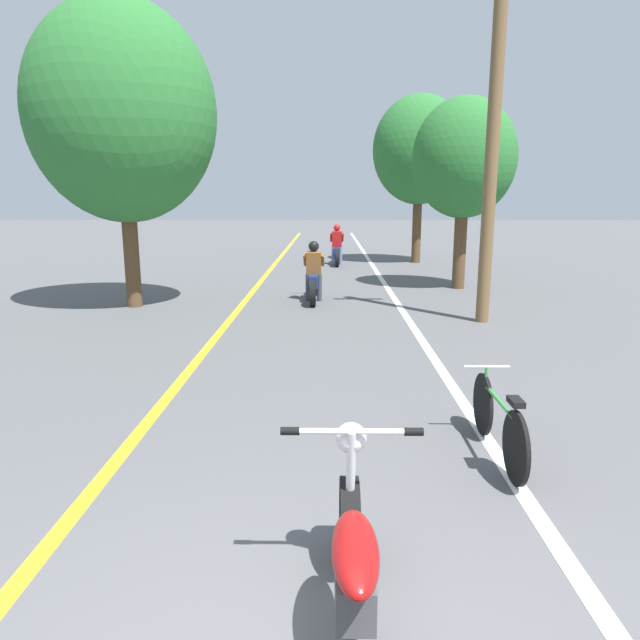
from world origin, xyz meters
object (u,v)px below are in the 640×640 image
(roadside_tree_left, at_px, (122,113))
(motorcycle_foreground, at_px, (354,575))
(roadside_tree_right_near, at_px, (464,159))
(motorcycle_rider_far, at_px, (337,249))
(motorcycle_rider_lead, at_px, (314,278))
(bicycle_parked, at_px, (498,421))
(utility_pole, at_px, (493,134))
(roadside_tree_right_far, at_px, (419,150))

(roadside_tree_left, bearing_deg, motorcycle_foreground, -65.52)
(roadside_tree_right_near, distance_m, motorcycle_rider_far, 6.76)
(motorcycle_rider_lead, xyz_separation_m, motorcycle_rider_far, (0.64, 7.24, 0.02))
(motorcycle_rider_far, xyz_separation_m, bicycle_parked, (1.23, -15.28, -0.20))
(utility_pole, relative_size, roadside_tree_left, 1.08)
(roadside_tree_right_far, bearing_deg, roadside_tree_left, -130.28)
(roadside_tree_left, xyz_separation_m, motorcycle_rider_lead, (3.87, 0.77, -3.47))
(roadside_tree_left, bearing_deg, motorcycle_rider_lead, 11.28)
(roadside_tree_right_near, xyz_separation_m, motorcycle_foreground, (-3.25, -12.17, -2.85))
(utility_pole, relative_size, roadside_tree_right_far, 1.14)
(motorcycle_rider_far, bearing_deg, bicycle_parked, -85.41)
(roadside_tree_left, distance_m, motorcycle_rider_lead, 5.25)
(utility_pole, distance_m, roadside_tree_right_far, 10.20)
(roadside_tree_left, distance_m, motorcycle_foreground, 11.06)
(utility_pole, xyz_separation_m, motorcycle_rider_far, (-2.62, 9.47, -2.89))
(motorcycle_rider_lead, bearing_deg, bicycle_parked, -76.96)
(utility_pole, xyz_separation_m, roadside_tree_left, (-7.13, 1.46, 0.56))
(utility_pole, bearing_deg, motorcycle_foreground, -109.14)
(roadside_tree_right_far, xyz_separation_m, bicycle_parked, (-1.66, -16.00, -3.60))
(motorcycle_rider_lead, relative_size, bicycle_parked, 1.26)
(motorcycle_foreground, bearing_deg, roadside_tree_left, 114.48)
(motorcycle_foreground, xyz_separation_m, motorcycle_rider_far, (0.17, 17.54, 0.13))
(motorcycle_foreground, height_order, motorcycle_rider_far, motorcycle_rider_far)
(roadside_tree_right_far, distance_m, bicycle_parked, 16.48)
(roadside_tree_right_far, bearing_deg, roadside_tree_right_near, -88.21)
(roadside_tree_right_near, bearing_deg, roadside_tree_left, -160.75)
(roadside_tree_right_near, height_order, motorcycle_rider_lead, roadside_tree_right_near)
(utility_pole, bearing_deg, bicycle_parked, -103.53)
(roadside_tree_right_near, bearing_deg, motorcycle_rider_far, 119.85)
(roadside_tree_left, height_order, bicycle_parked, roadside_tree_left)
(utility_pole, relative_size, motorcycle_foreground, 3.32)
(motorcycle_foreground, bearing_deg, roadside_tree_right_far, 80.47)
(roadside_tree_right_near, height_order, motorcycle_foreground, roadside_tree_right_near)
(roadside_tree_right_far, height_order, bicycle_parked, roadside_tree_right_far)
(motorcycle_foreground, distance_m, motorcycle_rider_lead, 10.30)
(roadside_tree_right_far, bearing_deg, motorcycle_rider_far, -166.18)
(motorcycle_rider_lead, xyz_separation_m, bicycle_parked, (1.86, -8.04, -0.18))
(roadside_tree_right_near, bearing_deg, bicycle_parked, -100.59)
(roadside_tree_left, relative_size, motorcycle_rider_far, 3.08)
(utility_pole, height_order, motorcycle_rider_lead, utility_pole)
(roadside_tree_right_near, height_order, motorcycle_rider_far, roadside_tree_right_near)
(motorcycle_rider_lead, distance_m, motorcycle_rider_far, 7.27)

